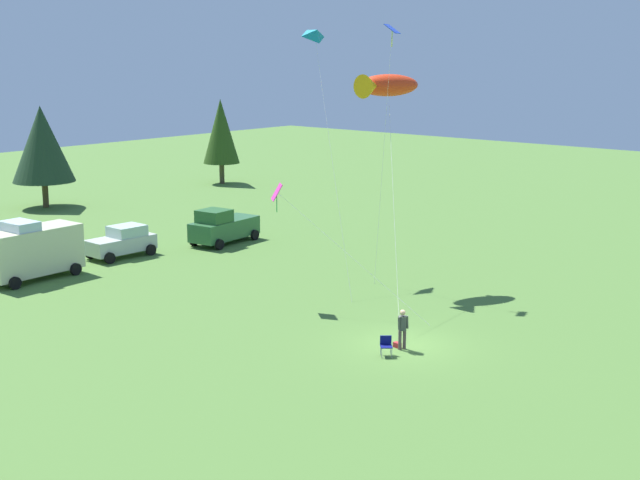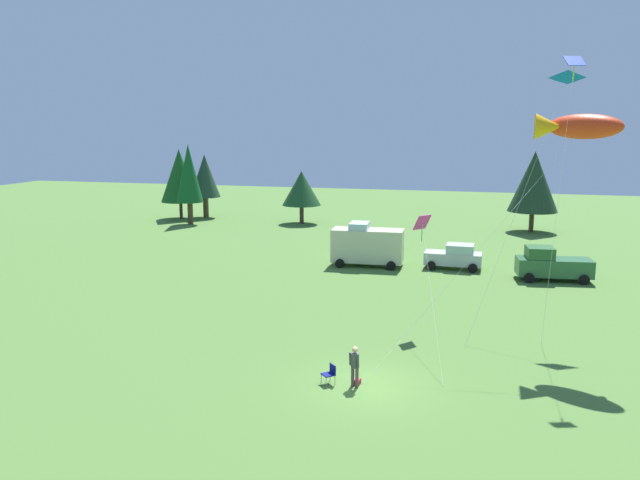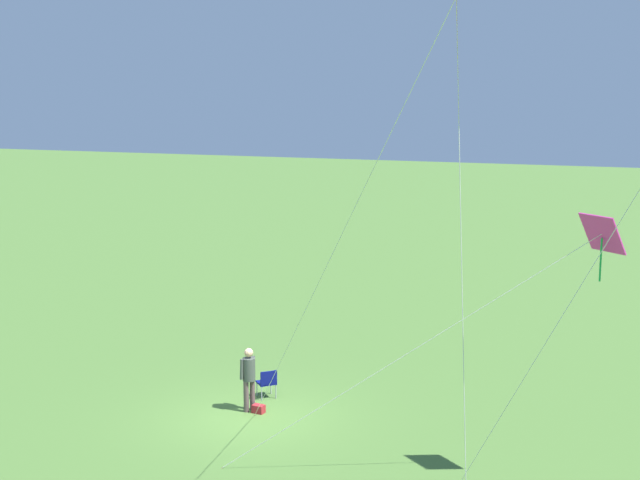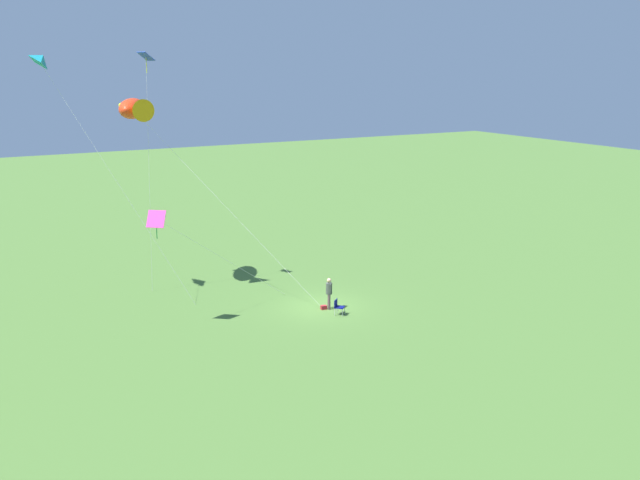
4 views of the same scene
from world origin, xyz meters
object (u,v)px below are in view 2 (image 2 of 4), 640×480
object	(u,v)px
backpack_on_grass	(358,382)
kite_delta_teal	(568,75)
folding_chair	(330,373)
kite_diamond_blue	(573,75)
person_kite_flyer	(355,363)
car_silver_compact	(455,256)
truck_green_flatbed	(551,265)
van_camper_beige	(367,245)
kite_diamond_rainbow	(423,226)
kite_large_fish	(576,127)

from	to	relation	value
backpack_on_grass	kite_delta_teal	distance (m)	19.88
folding_chair	kite_diamond_blue	bearing A→B (deg)	173.29
person_kite_flyer	car_silver_compact	bearing A→B (deg)	-162.16
truck_green_flatbed	kite_diamond_blue	size ratio (longest dim) A/B	0.38
van_camper_beige	kite_diamond_rainbow	size ratio (longest dim) A/B	0.65
folding_chair	kite_delta_teal	xyz separation A→B (m)	(9.88, 12.31, 12.77)
truck_green_flatbed	kite_large_fish	world-z (taller)	kite_large_fish
kite_large_fish	kite_diamond_blue	world-z (taller)	kite_diamond_blue
folding_chair	backpack_on_grass	xyz separation A→B (m)	(1.13, 0.24, -0.38)
kite_large_fish	kite_diamond_rainbow	xyz separation A→B (m)	(-7.01, 0.98, -5.14)
kite_diamond_blue	truck_green_flatbed	bearing A→B (deg)	85.32
backpack_on_grass	van_camper_beige	distance (m)	22.52
kite_delta_teal	kite_diamond_rainbow	world-z (taller)	kite_delta_teal
kite_diamond_blue	kite_diamond_rainbow	distance (m)	10.12
kite_diamond_blue	folding_chair	bearing A→B (deg)	-143.89
truck_green_flatbed	kite_diamond_rainbow	distance (m)	15.41
folding_chair	car_silver_compact	world-z (taller)	car_silver_compact
folding_chair	kite_diamond_blue	size ratio (longest dim) A/B	0.06
kite_delta_teal	kite_diamond_blue	bearing A→B (deg)	-94.00
person_kite_flyer	kite_diamond_blue	bearing A→B (deg)	154.71
truck_green_flatbed	person_kite_flyer	bearing A→B (deg)	59.28
car_silver_compact	kite_diamond_rainbow	distance (m)	15.12
folding_chair	car_silver_compact	xyz separation A→B (m)	(3.99, 23.02, 0.46)
kite_diamond_rainbow	person_kite_flyer	bearing A→B (deg)	-101.65
van_camper_beige	kite_diamond_rainbow	world-z (taller)	kite_diamond_rainbow
kite_large_fish	kite_diamond_rainbow	bearing A→B (deg)	172.04
kite_large_fish	kite_diamond_blue	size ratio (longest dim) A/B	0.82
person_kite_flyer	truck_green_flatbed	world-z (taller)	truck_green_flatbed
kite_diamond_blue	kite_diamond_rainbow	bearing A→B (deg)	165.75
van_camper_beige	kite_delta_teal	bearing A→B (deg)	138.44
folding_chair	kite_delta_teal	distance (m)	20.31
kite_diamond_blue	kite_large_fish	bearing A→B (deg)	63.27
folding_chair	van_camper_beige	xyz separation A→B (m)	(-2.57, 22.39, 1.16)
person_kite_flyer	kite_delta_teal	distance (m)	19.51
person_kite_flyer	van_camper_beige	world-z (taller)	van_camper_beige
folding_chair	kite_large_fish	bearing A→B (deg)	174.96
van_camper_beige	car_silver_compact	xyz separation A→B (m)	(6.56, 0.62, -0.69)
van_camper_beige	car_silver_compact	world-z (taller)	van_camper_beige
folding_chair	van_camper_beige	world-z (taller)	van_camper_beige
backpack_on_grass	kite_delta_teal	world-z (taller)	kite_delta_teal
truck_green_flatbed	kite_diamond_rainbow	size ratio (longest dim) A/B	0.61
car_silver_compact	person_kite_flyer	bearing A→B (deg)	-95.76
person_kite_flyer	kite_large_fish	bearing A→B (deg)	156.27
kite_delta_teal	kite_diamond_rainbow	distance (m)	11.13
person_kite_flyer	kite_diamond_rainbow	distance (m)	9.91
van_camper_beige	truck_green_flatbed	size ratio (longest dim) A/B	1.06
folding_chair	van_camper_beige	distance (m)	22.57
person_kite_flyer	truck_green_flatbed	xyz separation A→B (m)	(9.61, 21.24, 0.08)
folding_chair	kite_large_fish	world-z (taller)	kite_large_fish
car_silver_compact	truck_green_flatbed	size ratio (longest dim) A/B	0.82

